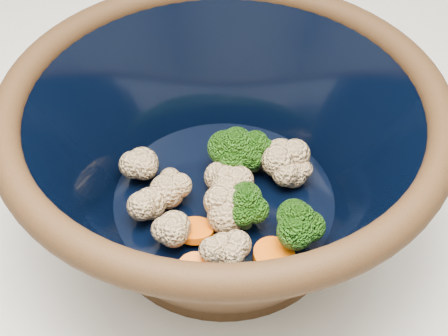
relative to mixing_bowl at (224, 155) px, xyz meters
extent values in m
cylinder|color=black|center=(0.00, 0.00, -0.08)|extent=(0.20, 0.20, 0.01)
torus|color=black|center=(0.00, 0.00, 0.05)|extent=(0.34, 0.34, 0.02)
cylinder|color=black|center=(0.00, 0.00, -0.05)|extent=(0.19, 0.19, 0.00)
cylinder|color=#608442|center=(0.02, 0.04, -0.04)|extent=(0.01, 0.01, 0.02)
ellipsoid|color=#286B14|center=(0.02, 0.04, -0.02)|extent=(0.04, 0.04, 0.03)
cylinder|color=#608442|center=(0.00, 0.03, -0.04)|extent=(0.01, 0.01, 0.02)
ellipsoid|color=#286B14|center=(0.00, 0.03, -0.02)|extent=(0.04, 0.04, 0.03)
cylinder|color=#608442|center=(0.01, 0.03, -0.04)|extent=(0.01, 0.01, 0.02)
ellipsoid|color=#286B14|center=(0.01, 0.03, -0.02)|extent=(0.03, 0.03, 0.03)
cylinder|color=#608442|center=(0.02, -0.03, -0.04)|extent=(0.01, 0.01, 0.02)
ellipsoid|color=#286B14|center=(0.02, -0.03, -0.02)|extent=(0.04, 0.04, 0.03)
cylinder|color=#608442|center=(0.06, -0.04, -0.04)|extent=(0.01, 0.01, 0.02)
ellipsoid|color=#286B14|center=(0.06, -0.04, -0.02)|extent=(0.04, 0.04, 0.03)
sphere|color=beige|center=(-0.06, -0.03, -0.04)|extent=(0.03, 0.03, 0.03)
sphere|color=beige|center=(0.00, 0.00, -0.04)|extent=(0.03, 0.03, 0.03)
sphere|color=beige|center=(0.01, -0.07, -0.04)|extent=(0.03, 0.03, 0.03)
sphere|color=beige|center=(-0.01, 0.01, -0.04)|extent=(0.03, 0.03, 0.03)
sphere|color=beige|center=(0.06, 0.02, -0.04)|extent=(0.03, 0.03, 0.03)
sphere|color=beige|center=(0.01, -0.03, -0.03)|extent=(0.03, 0.03, 0.03)
sphere|color=beige|center=(0.04, 0.04, -0.03)|extent=(0.03, 0.03, 0.03)
sphere|color=beige|center=(-0.03, -0.05, -0.04)|extent=(0.03, 0.03, 0.03)
sphere|color=beige|center=(-0.05, -0.01, -0.03)|extent=(0.03, 0.03, 0.03)
sphere|color=beige|center=(-0.07, 0.01, -0.03)|extent=(0.03, 0.03, 0.03)
cylinder|color=orange|center=(0.00, 0.00, -0.04)|extent=(0.03, 0.03, 0.01)
cylinder|color=orange|center=(-0.01, -0.08, -0.04)|extent=(0.03, 0.03, 0.01)
cylinder|color=orange|center=(0.05, -0.06, -0.04)|extent=(0.03, 0.03, 0.01)
cylinder|color=orange|center=(-0.02, -0.04, -0.04)|extent=(0.03, 0.03, 0.01)
camera|label=1|loc=(0.06, -0.35, 0.35)|focal=50.00mm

